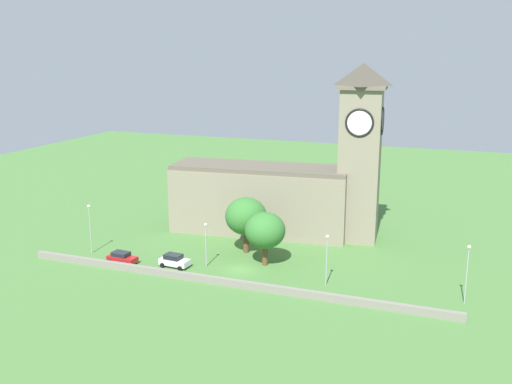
# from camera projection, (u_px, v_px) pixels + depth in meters

# --- Properties ---
(ground_plane) EXTENTS (200.00, 200.00, 0.00)m
(ground_plane) POSITION_uv_depth(u_px,v_px,m) (276.00, 238.00, 93.81)
(ground_plane) COLOR #477538
(church) EXTENTS (34.57, 12.11, 27.62)m
(church) POSITION_uv_depth(u_px,v_px,m) (285.00, 187.00, 94.45)
(church) COLOR gray
(church) RESTS_ON ground
(quay_barrier) EXTENTS (58.83, 0.70, 0.97)m
(quay_barrier) POSITION_uv_depth(u_px,v_px,m) (224.00, 282.00, 74.64)
(quay_barrier) COLOR gray
(quay_barrier) RESTS_ON ground
(car_red) EXTENTS (4.45, 2.38, 1.67)m
(car_red) POSITION_uv_depth(u_px,v_px,m) (122.00, 258.00, 82.35)
(car_red) COLOR red
(car_red) RESTS_ON ground
(car_white) EXTENTS (4.35, 2.45, 1.82)m
(car_white) POSITION_uv_depth(u_px,v_px,m) (174.00, 261.00, 80.96)
(car_white) COLOR silver
(car_white) RESTS_ON ground
(streetlamp_west_end) EXTENTS (0.44, 0.44, 7.44)m
(streetlamp_west_end) POSITION_uv_depth(u_px,v_px,m) (90.00, 221.00, 85.61)
(streetlamp_west_end) COLOR #9EA0A5
(streetlamp_west_end) RESTS_ON ground
(streetlamp_west_mid) EXTENTS (0.44, 0.44, 6.30)m
(streetlamp_west_mid) POSITION_uv_depth(u_px,v_px,m) (206.00, 237.00, 80.39)
(streetlamp_west_mid) COLOR #9EA0A5
(streetlamp_west_mid) RESTS_ON ground
(streetlamp_central) EXTENTS (0.44, 0.44, 6.76)m
(streetlamp_central) POSITION_uv_depth(u_px,v_px,m) (327.00, 252.00, 73.82)
(streetlamp_central) COLOR #9EA0A5
(streetlamp_central) RESTS_ON ground
(streetlamp_east_mid) EXTENTS (0.44, 0.44, 7.34)m
(streetlamp_east_mid) POSITION_uv_depth(u_px,v_px,m) (468.00, 265.00, 68.17)
(streetlamp_east_mid) COLOR #9EA0A5
(streetlamp_east_mid) RESTS_ON ground
(tree_by_tower) EXTENTS (6.17, 6.17, 8.38)m
(tree_by_tower) POSITION_uv_depth(u_px,v_px,m) (246.00, 216.00, 85.82)
(tree_by_tower) COLOR brown
(tree_by_tower) RESTS_ON ground
(tree_churchyard) EXTENTS (5.68, 5.68, 7.64)m
(tree_churchyard) POSITION_uv_depth(u_px,v_px,m) (265.00, 231.00, 80.75)
(tree_churchyard) COLOR brown
(tree_churchyard) RESTS_ON ground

